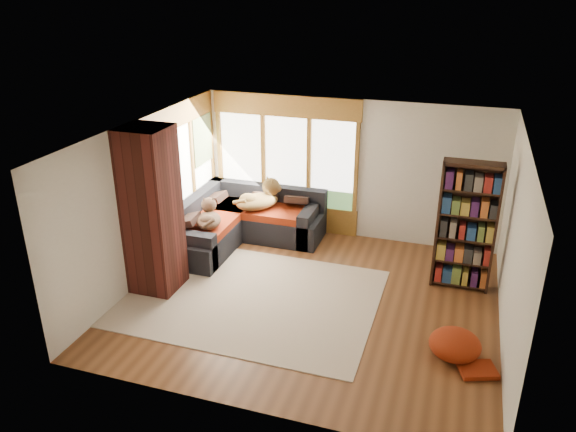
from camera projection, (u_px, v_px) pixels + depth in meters
The scene contains 17 objects.
floor at pixel (310, 300), 8.59m from camera, with size 5.50×5.50×0.00m, color #583018.
ceiling at pixel (313, 134), 7.56m from camera, with size 5.50×5.50×0.00m, color white.
wall_back at pixel (348, 170), 10.26m from camera, with size 5.50×0.04×2.60m, color silver.
wall_front at pixel (247, 314), 5.89m from camera, with size 5.50×0.04×2.60m, color silver.
wall_left at pixel (144, 200), 8.86m from camera, with size 0.04×5.00×2.60m, color silver.
wall_right at pixel (515, 248), 7.30m from camera, with size 0.04×5.00×2.60m, color silver.
windows_back at pixel (286, 161), 10.56m from camera, with size 2.82×0.10×1.90m.
windows_left at pixel (181, 174), 9.88m from camera, with size 0.10×2.62×1.90m.
roller_blind at pixel (202, 140), 10.44m from camera, with size 0.03×0.72×0.90m, color #78905C.
brick_chimney at pixel (152, 211), 8.45m from camera, with size 0.70×0.70×2.60m, color #471914.
sectional_sofa at pixel (235, 223), 10.51m from camera, with size 2.20×2.20×0.80m.
area_rug at pixel (251, 297), 8.64m from camera, with size 3.81×2.91×0.01m, color white.
bookshelf at pixel (466, 227), 8.58m from camera, with size 0.89×0.30×2.07m.
pouf at pixel (455, 344), 7.24m from camera, with size 0.67×0.67×0.36m, color #912106.
dog_tan at pixel (261, 199), 10.35m from camera, with size 0.94×0.96×0.47m.
dog_brindle at pixel (209, 218), 9.66m from camera, with size 0.64×0.78×0.38m.
throw_pillows at pixel (240, 199), 10.35m from camera, with size 1.98×1.68×0.45m.
Camera 1 is at (1.96, -7.13, 4.57)m, focal length 35.00 mm.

